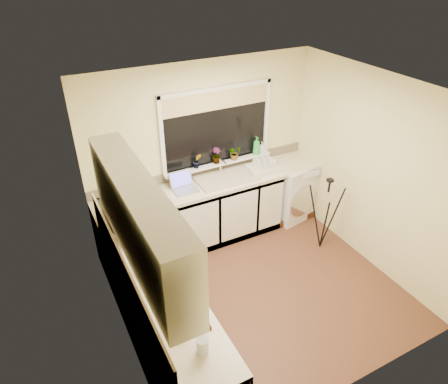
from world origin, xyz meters
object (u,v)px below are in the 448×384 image
at_px(cup_back, 273,161).
at_px(soap_bottle_clear, 262,148).
at_px(plant_d, 235,153).
at_px(kettle, 156,258).
at_px(plant_b, 197,161).
at_px(microwave, 129,215).
at_px(laptop, 183,185).
at_px(tripod, 325,214).
at_px(plant_c, 216,155).
at_px(soap_bottle_green, 256,146).
at_px(washing_machine, 290,189).
at_px(glass_jug, 203,346).
at_px(dish_rack, 263,169).
at_px(cup_left, 183,330).
at_px(steel_jar, 153,281).

bearing_deg(cup_back, soap_bottle_clear, 129.54).
bearing_deg(plant_d, soap_bottle_clear, -0.91).
height_order(kettle, plant_b, plant_b).
distance_m(microwave, cup_back, 2.33).
relative_size(laptop, tripod, 0.29).
distance_m(plant_c, soap_bottle_green, 0.63).
distance_m(kettle, soap_bottle_clear, 2.56).
height_order(kettle, plant_d, plant_d).
height_order(soap_bottle_clear, cup_back, soap_bottle_clear).
xyz_separation_m(washing_machine, kettle, (-2.52, -1.23, 0.57)).
bearing_deg(glass_jug, microwave, 90.89).
bearing_deg(soap_bottle_clear, dish_rack, -115.94).
distance_m(glass_jug, soap_bottle_clear, 3.31).
height_order(plant_c, soap_bottle_green, soap_bottle_green).
xyz_separation_m(washing_machine, cup_left, (-2.60, -2.08, 0.50)).
xyz_separation_m(washing_machine, tripod, (-0.07, -0.88, 0.10)).
height_order(laptop, cup_left, laptop).
height_order(plant_d, soap_bottle_green, soap_bottle_green).
distance_m(washing_machine, cup_left, 3.36).
bearing_deg(washing_machine, microwave, -179.87).
height_order(dish_rack, plant_b, plant_b).
bearing_deg(plant_b, laptop, -146.16).
bearing_deg(cup_back, glass_jug, -133.01).
bearing_deg(steel_jar, soap_bottle_green, 37.98).
xyz_separation_m(washing_machine, soap_bottle_green, (-0.49, 0.23, 0.74)).
bearing_deg(washing_machine, tripod, -104.77).
distance_m(kettle, plant_c, 2.04).
xyz_separation_m(microwave, plant_c, (1.44, 0.71, 0.09)).
height_order(steel_jar, soap_bottle_clear, soap_bottle_clear).
bearing_deg(washing_machine, cup_back, 153.69).
bearing_deg(cup_left, washing_machine, 38.71).
relative_size(dish_rack, tripod, 0.41).
xyz_separation_m(soap_bottle_clear, cup_left, (-2.19, -2.30, -0.19)).
height_order(tripod, cup_left, tripod).
relative_size(kettle, plant_b, 1.12).
distance_m(glass_jug, microwave, 1.86).
relative_size(kettle, dish_rack, 0.53).
bearing_deg(plant_d, steel_jar, -136.94).
bearing_deg(cup_back, laptop, -178.48).
relative_size(glass_jug, soap_bottle_green, 0.55).
height_order(glass_jug, cup_left, glass_jug).
relative_size(laptop, soap_bottle_green, 1.21).
xyz_separation_m(washing_machine, plant_d, (-0.85, 0.23, 0.70)).
bearing_deg(plant_c, microwave, -153.72).
bearing_deg(soap_bottle_green, tripod, -69.51).
bearing_deg(kettle, cup_left, -95.29).
height_order(kettle, plant_c, plant_c).
distance_m(tripod, plant_c, 1.66).
bearing_deg(soap_bottle_green, soap_bottle_clear, -8.58).
relative_size(plant_b, soap_bottle_green, 0.80).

